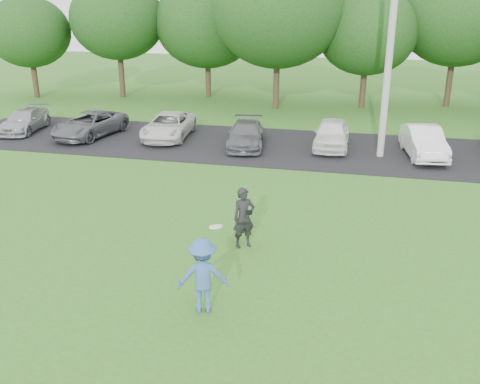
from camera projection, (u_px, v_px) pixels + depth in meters
The scene contains 7 objects.
ground at pixel (204, 300), 11.83m from camera, with size 100.00×100.00×0.00m, color #34691E.
parking_lot at pixel (288, 147), 23.71m from camera, with size 32.00×6.50×0.03m, color black.
utility_pole at pixel (393, 22), 20.49m from camera, with size 0.28×0.28×10.79m, color #A8A9A4.
frisbee_player at pixel (203, 276), 11.18m from camera, with size 1.21×0.91×2.05m.
camera_bystander at pixel (244, 218), 14.10m from camera, with size 0.72×0.67×1.65m.
parked_cars at pixel (287, 134), 23.56m from camera, with size 28.12×4.93×1.24m.
tree_row at pixel (342, 22), 30.61m from camera, with size 42.39×9.85×8.64m.
Camera 1 is at (3.09, -9.82, 6.35)m, focal length 40.00 mm.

